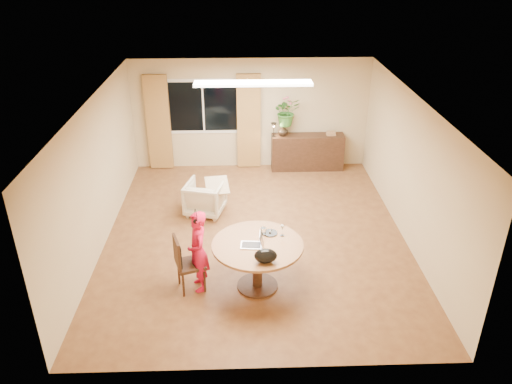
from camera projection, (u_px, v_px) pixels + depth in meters
floor at (255, 235)px, 9.35m from camera, size 6.50×6.50×0.00m
ceiling at (255, 100)px, 8.17m from camera, size 6.50×6.50×0.00m
wall_back at (251, 114)px, 11.65m from camera, size 5.50×0.00×5.50m
wall_left at (98, 174)px, 8.67m from camera, size 0.00×6.50×6.50m
wall_right at (410, 170)px, 8.84m from camera, size 0.00×6.50×6.50m
window at (203, 107)px, 11.51m from camera, size 1.70×0.03×1.30m
curtain_left at (158, 123)px, 11.57m from camera, size 0.55×0.08×2.25m
curtain_right at (249, 122)px, 11.64m from camera, size 0.55×0.08×2.25m
ceiling_panel at (253, 83)px, 9.25m from camera, size 2.20×0.35×0.05m
dining_table at (257, 253)px, 7.69m from camera, size 1.41×1.41×0.80m
dining_chair at (191, 263)px, 7.73m from camera, size 0.56×0.54×0.95m
child at (198, 251)px, 7.66m from camera, size 0.56×0.43×1.35m
laptop at (251, 239)px, 7.51m from camera, size 0.36×0.26×0.23m
tumbler at (263, 231)px, 7.83m from camera, size 0.10×0.10×0.12m
wine_glass at (282, 231)px, 7.77m from camera, size 0.07×0.07×0.19m
pot_lid at (270, 233)px, 7.86m from camera, size 0.27×0.27×0.04m
handbag at (266, 256)px, 7.12m from camera, size 0.37×0.27×0.22m
armchair at (205, 198)px, 9.97m from camera, size 0.88×0.90×0.67m
throw at (217, 182)px, 9.82m from camera, size 0.53×0.61×0.03m
sideboard at (307, 152)px, 11.88m from camera, size 1.70×0.42×0.85m
vase at (283, 130)px, 11.61m from camera, size 0.24×0.24×0.25m
bouquet at (287, 112)px, 11.41m from camera, size 0.67×0.61×0.66m
book_stack at (331, 133)px, 11.68m from camera, size 0.25×0.22×0.09m
desk_lamp at (274, 129)px, 11.54m from camera, size 0.15×0.15×0.34m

